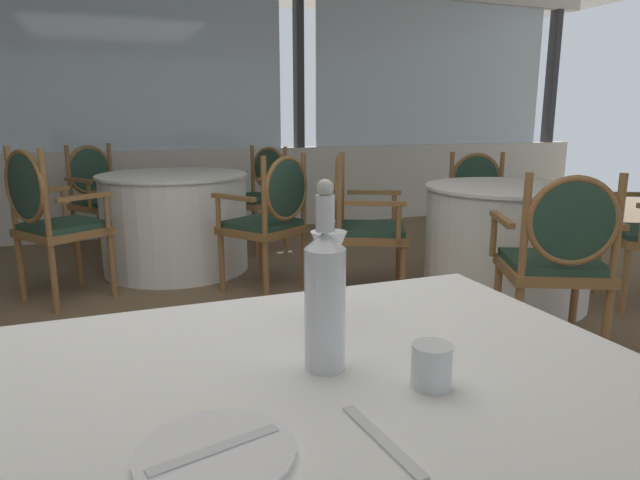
# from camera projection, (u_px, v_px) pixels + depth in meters

# --- Properties ---
(ground_plane) EXTENTS (14.01, 14.01, 0.00)m
(ground_plane) POSITION_uv_depth(u_px,v_px,m) (215.00, 448.00, 2.03)
(ground_plane) COLOR #756047
(window_wall_far) EXTENTS (10.78, 0.14, 2.71)m
(window_wall_far) POSITION_uv_depth(u_px,v_px,m) (134.00, 126.00, 5.42)
(window_wall_far) COLOR silver
(window_wall_far) RESTS_ON ground_plane
(side_plate) EXTENTS (0.21, 0.21, 0.01)m
(side_plate) POSITION_uv_depth(u_px,v_px,m) (216.00, 453.00, 0.72)
(side_plate) COLOR white
(side_plate) RESTS_ON foreground_table
(butter_knife) EXTENTS (0.18, 0.06, 0.00)m
(butter_knife) POSITION_uv_depth(u_px,v_px,m) (215.00, 450.00, 0.72)
(butter_knife) COLOR silver
(butter_knife) RESTS_ON foreground_table
(dinner_fork) EXTENTS (0.03, 0.19, 0.00)m
(dinner_fork) POSITION_uv_depth(u_px,v_px,m) (382.00, 440.00, 0.75)
(dinner_fork) COLOR silver
(dinner_fork) RESTS_ON foreground_table
(water_bottle) EXTENTS (0.07, 0.07, 0.33)m
(water_bottle) POSITION_uv_depth(u_px,v_px,m) (325.00, 295.00, 0.94)
(water_bottle) COLOR white
(water_bottle) RESTS_ON foreground_table
(wine_glass) EXTENTS (0.08, 0.08, 0.19)m
(wine_glass) POSITION_uv_depth(u_px,v_px,m) (329.00, 255.00, 1.19)
(wine_glass) COLOR white
(wine_glass) RESTS_ON foreground_table
(water_tumbler) EXTENTS (0.07, 0.07, 0.07)m
(water_tumbler) POSITION_uv_depth(u_px,v_px,m) (432.00, 366.00, 0.90)
(water_tumbler) COLOR white
(water_tumbler) RESTS_ON foreground_table
(background_table_0) EXTENTS (1.13, 1.13, 0.75)m
(background_table_0) POSITION_uv_depth(u_px,v_px,m) (175.00, 222.00, 4.33)
(background_table_0) COLOR white
(background_table_0) RESTS_ON ground_plane
(dining_chair_0_0) EXTENTS (0.64, 0.65, 0.91)m
(dining_chair_0_0) POSITION_uv_depth(u_px,v_px,m) (261.00, 189.00, 5.07)
(dining_chair_0_0) COLOR olive
(dining_chair_0_0) RESTS_ON ground_plane
(dining_chair_0_1) EXTENTS (0.65, 0.64, 0.94)m
(dining_chair_0_1) POSITION_uv_depth(u_px,v_px,m) (99.00, 191.00, 4.86)
(dining_chair_0_1) COLOR olive
(dining_chair_0_1) RESTS_ON ground_plane
(dining_chair_0_2) EXTENTS (0.64, 0.65, 1.00)m
(dining_chair_0_2) POSITION_uv_depth(u_px,v_px,m) (48.00, 213.00, 3.50)
(dining_chair_0_2) COLOR olive
(dining_chair_0_2) RESTS_ON ground_plane
(dining_chair_0_3) EXTENTS (0.65, 0.64, 0.94)m
(dining_chair_0_3) POSITION_uv_depth(u_px,v_px,m) (272.00, 213.00, 3.72)
(dining_chair_0_3) COLOR olive
(dining_chair_0_3) RESTS_ON ground_plane
(background_table_2) EXTENTS (1.06, 1.06, 0.75)m
(background_table_2) POSITION_uv_depth(u_px,v_px,m) (506.00, 244.00, 3.59)
(background_table_2) COLOR white
(background_table_2) RESTS_ON ground_plane
(dining_chair_2_1) EXTENTS (0.64, 0.61, 0.90)m
(dining_chair_2_1) POSITION_uv_depth(u_px,v_px,m) (478.00, 200.00, 4.48)
(dining_chair_2_1) COLOR olive
(dining_chair_2_1) RESTS_ON ground_plane
(dining_chair_2_2) EXTENTS (0.61, 0.64, 0.95)m
(dining_chair_2_2) POSITION_uv_depth(u_px,v_px,m) (358.00, 216.00, 3.62)
(dining_chair_2_2) COLOR olive
(dining_chair_2_2) RESTS_ON ground_plane
(dining_chair_2_3) EXTENTS (0.64, 0.61, 0.94)m
(dining_chair_2_3) POSITION_uv_depth(u_px,v_px,m) (559.00, 252.00, 2.63)
(dining_chair_2_3) COLOR olive
(dining_chair_2_3) RESTS_ON ground_plane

